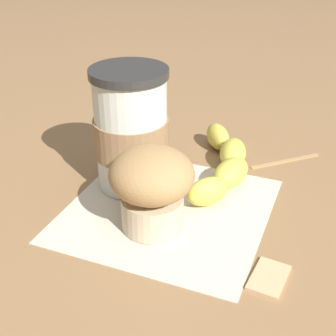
% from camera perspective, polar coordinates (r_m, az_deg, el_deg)
% --- Properties ---
extents(ground_plane, '(3.00, 3.00, 0.00)m').
position_cam_1_polar(ground_plane, '(0.56, 0.00, -5.12)').
color(ground_plane, '#936D47').
extents(paper_napkin, '(0.26, 0.26, 0.00)m').
position_cam_1_polar(paper_napkin, '(0.56, 0.00, -5.06)').
color(paper_napkin, beige).
rests_on(paper_napkin, ground_plane).
extents(coffee_cup, '(0.09, 0.09, 0.15)m').
position_cam_1_polar(coffee_cup, '(0.58, -4.52, 4.57)').
color(coffee_cup, silver).
rests_on(coffee_cup, paper_napkin).
extents(muffin, '(0.09, 0.09, 0.10)m').
position_cam_1_polar(muffin, '(0.50, -1.98, -2.09)').
color(muffin, beige).
rests_on(muffin, paper_napkin).
extents(banana, '(0.09, 0.21, 0.04)m').
position_cam_1_polar(banana, '(0.63, 6.87, 0.72)').
color(banana, '#D6CC4C').
rests_on(banana, paper_napkin).
extents(sugar_packet, '(0.04, 0.06, 0.01)m').
position_cam_1_polar(sugar_packet, '(0.48, 12.21, -12.78)').
color(sugar_packet, '#E0B27F').
rests_on(sugar_packet, ground_plane).
extents(wooden_stirrer, '(0.09, 0.07, 0.00)m').
position_cam_1_polar(wooden_stirrer, '(0.68, 14.13, 0.86)').
color(wooden_stirrer, tan).
rests_on(wooden_stirrer, ground_plane).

